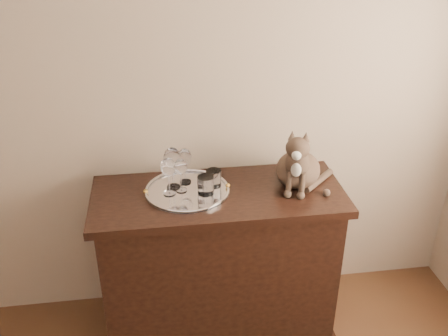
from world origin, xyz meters
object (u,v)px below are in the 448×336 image
Objects in this scene: wine_glass_b at (185,166)px; wine_glass_c at (168,176)px; tumbler_c at (214,178)px; wine_glass_a at (173,168)px; cat at (299,154)px; tray at (187,191)px; tumbler_a at (206,185)px; sideboard at (219,264)px; wine_glass_d at (181,175)px.

wine_glass_b is 0.96× the size of wine_glass_c.
wine_glass_b reaches higher than tumbler_c.
cat is (0.60, -0.04, 0.05)m from wine_glass_a.
tray is 0.10m from tumbler_a.
wine_glass_b reaches higher than sideboard.
tumbler_c is (0.19, -0.01, -0.06)m from wine_glass_a.
wine_glass_d is 0.51× the size of cat.
wine_glass_a reaches higher than wine_glass_d.
wine_glass_c reaches higher than wine_glass_d.
wine_glass_d is at bearing -171.19° from tumbler_c.
wine_glass_a is at bearing -162.33° from cat.
wine_glass_b is 0.55× the size of cat.
sideboard is 0.45m from tray.
wine_glass_a is 0.06m from wine_glass_c.
wine_glass_b is 0.55m from cat.
tumbler_c is at bearing 8.81° from wine_glass_d.
wine_glass_c is (-0.08, -0.10, 0.00)m from wine_glass_b.
wine_glass_c reaches higher than tumbler_a.
wine_glass_a is 0.60m from cat.
cat is at bearing -3.67° from wine_glass_a.
tumbler_a is (0.15, -0.07, -0.06)m from wine_glass_a.
wine_glass_a is 1.18× the size of wine_glass_b.
tumbler_a is at bearing -7.12° from wine_glass_c.
sideboard is 0.57m from wine_glass_c.
wine_glass_b is 2.04× the size of tumbler_a.
tray is 2.38× the size of wine_glass_d.
wine_glass_a is at bearing 177.26° from tumbler_c.
sideboard is at bearing -10.56° from tray.
wine_glass_c is at bearing 177.21° from sideboard.
cat is at bearing -4.12° from tumbler_c.
sideboard is at bearing -74.80° from tumbler_c.
tumbler_a is (0.08, -0.04, 0.05)m from tray.
wine_glass_a is at bearing 136.42° from wine_glass_d.
tumbler_a is 0.08m from tumbler_c.
wine_glass_c is at bearing -169.43° from tray.
sideboard is 0.58m from wine_glass_a.
wine_glass_b is at bearing 158.29° from tumbler_c.
tumbler_c is (-0.02, 0.06, 0.47)m from sideboard.
tray is 2.24× the size of wine_glass_b.
wine_glass_a is at bearing 67.20° from wine_glass_c.
wine_glass_a is 0.05m from wine_glass_d.
cat is (0.39, 0.03, 0.59)m from sideboard.
tumbler_a is (-0.06, -0.01, 0.48)m from sideboard.
tray is 4.56× the size of tumbler_a.
tray is at bearing -9.63° from wine_glass_d.
sideboard is at bearing -17.44° from wine_glass_a.
tumbler_a is at bearing -53.78° from wine_glass_b.
wine_glass_c is at bearing -168.24° from tumbler_c.
wine_glass_c reaches higher than wine_glass_b.
tray is at bearing -31.47° from wine_glass_a.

